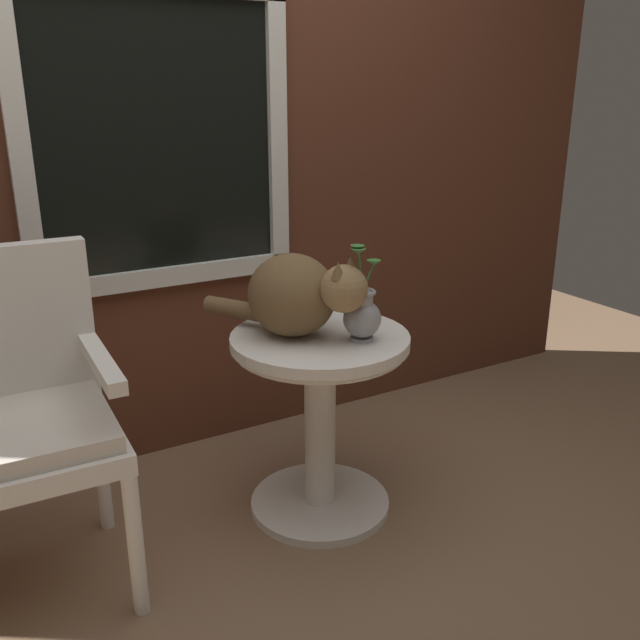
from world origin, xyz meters
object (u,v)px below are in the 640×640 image
wicker_side_table (320,395)px  pewter_vase_with_ivy (362,313)px  wicker_chair (8,408)px  cat (297,295)px

wicker_side_table → pewter_vase_with_ivy: (0.09, -0.11, 0.30)m
pewter_vase_with_ivy → wicker_side_table: bearing=128.8°
wicker_chair → pewter_vase_with_ivy: bearing=-12.3°
cat → wicker_chair: bearing=174.7°
wicker_chair → pewter_vase_with_ivy: size_ratio=3.17×
wicker_side_table → cat: bearing=154.4°
cat → pewter_vase_with_ivy: size_ratio=1.71×
wicker_chair → pewter_vase_with_ivy: 1.05m
wicker_chair → cat: 0.89m
wicker_side_table → pewter_vase_with_ivy: pewter_vase_with_ivy is taller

